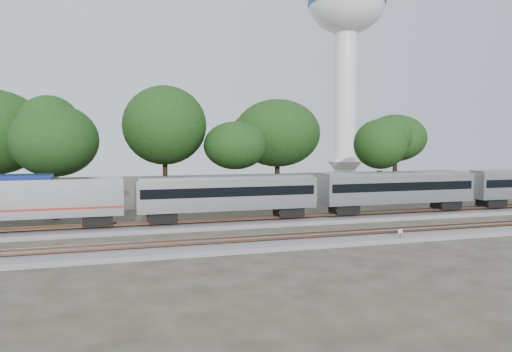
{
  "coord_description": "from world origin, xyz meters",
  "views": [
    {
      "loc": [
        -15.78,
        -41.18,
        8.28
      ],
      "look_at": [
        -1.63,
        5.0,
        4.9
      ],
      "focal_mm": 35.0,
      "sensor_mm": 36.0,
      "label": 1
    }
  ],
  "objects": [
    {
      "name": "ground",
      "position": [
        0.0,
        0.0,
        0.0
      ],
      "size": [
        160.0,
        160.0,
        0.0
      ],
      "primitive_type": "plane",
      "color": "#383328",
      "rests_on": "ground"
    },
    {
      "name": "track_far",
      "position": [
        0.0,
        6.0,
        0.21
      ],
      "size": [
        160.0,
        5.0,
        0.73
      ],
      "color": "slate",
      "rests_on": "ground"
    },
    {
      "name": "track_near",
      "position": [
        0.0,
        -4.0,
        0.21
      ],
      "size": [
        160.0,
        5.0,
        0.73
      ],
      "color": "slate",
      "rests_on": "ground"
    },
    {
      "name": "train",
      "position": [
        14.9,
        6.0,
        3.24
      ],
      "size": [
        91.42,
        3.15,
        4.65
      ],
      "color": "#B4B7BC",
      "rests_on": "ground"
    },
    {
      "name": "switch_stand_red",
      "position": [
        7.6,
        -5.67,
        0.68
      ],
      "size": [
        0.33,
        0.16,
        1.07
      ],
      "rotation": [
        0.0,
        0.0,
        0.39
      ],
      "color": "#512D19",
      "rests_on": "ground"
    },
    {
      "name": "switch_stand_white",
      "position": [
        7.16,
        -6.33,
        0.73
      ],
      "size": [
        0.35,
        0.18,
        1.15
      ],
      "rotation": [
        0.0,
        0.0,
        -0.41
      ],
      "color": "#512D19",
      "rests_on": "ground"
    },
    {
      "name": "switch_lever",
      "position": [
        5.08,
        -5.41,
        0.15
      ],
      "size": [
        0.57,
        0.46,
        0.3
      ],
      "primitive_type": "cube",
      "rotation": [
        0.0,
        0.0,
        -0.36
      ],
      "color": "#512D19",
      "rests_on": "ground"
    },
    {
      "name": "water_tower",
      "position": [
        30.19,
        48.49,
        31.05
      ],
      "size": [
        15.14,
        15.14,
        41.91
      ],
      "color": "silver",
      "rests_on": "ground"
    },
    {
      "name": "tree_2",
      "position": [
        -20.66,
        15.1,
        8.34
      ],
      "size": [
        8.5,
        8.5,
        11.98
      ],
      "color": "black",
      "rests_on": "ground"
    },
    {
      "name": "tree_3",
      "position": [
        -8.56,
        20.5,
        10.19
      ],
      "size": [
        10.37,
        10.37,
        14.62
      ],
      "color": "black",
      "rests_on": "ground"
    },
    {
      "name": "tree_4",
      "position": [
        -0.4,
        17.7,
        7.72
      ],
      "size": [
        7.87,
        7.87,
        11.1
      ],
      "color": "black",
      "rests_on": "ground"
    },
    {
      "name": "tree_5",
      "position": [
        7.04,
        23.32,
        9.36
      ],
      "size": [
        9.53,
        9.53,
        13.44
      ],
      "color": "black",
      "rests_on": "ground"
    },
    {
      "name": "tree_6",
      "position": [
        20.42,
        19.02,
        7.86
      ],
      "size": [
        8.01,
        8.01,
        11.3
      ],
      "color": "black",
      "rests_on": "ground"
    },
    {
      "name": "tree_7",
      "position": [
        27.47,
        26.34,
        8.75
      ],
      "size": [
        8.91,
        8.91,
        12.57
      ],
      "color": "black",
      "rests_on": "ground"
    }
  ]
}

